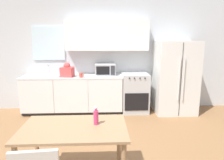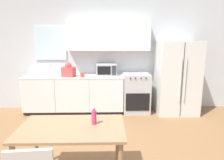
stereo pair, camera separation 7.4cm
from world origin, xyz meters
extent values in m
plane|color=olive|center=(0.00, 0.00, 0.00)|extent=(12.00, 12.00, 0.00)
cube|color=silver|center=(0.00, 2.16, 1.35)|extent=(12.00, 0.06, 2.70)
cube|color=silver|center=(-1.13, 2.12, 1.65)|extent=(0.76, 0.04, 0.80)
cube|color=white|center=(0.29, 1.97, 1.83)|extent=(1.95, 0.32, 0.69)
cube|color=#333333|center=(-0.54, 1.86, 0.04)|extent=(2.34, 0.54, 0.08)
cube|color=white|center=(-0.54, 1.83, 0.47)|extent=(2.34, 0.60, 0.78)
cube|color=white|center=(-1.32, 1.52, 0.47)|extent=(0.76, 0.01, 0.76)
cube|color=white|center=(-0.54, 1.52, 0.47)|extent=(0.76, 0.01, 0.76)
cube|color=white|center=(0.24, 1.52, 0.47)|extent=(0.76, 0.01, 0.76)
cube|color=silver|center=(-0.54, 1.83, 0.88)|extent=(2.36, 0.63, 0.03)
cube|color=#B7BABC|center=(0.95, 1.83, 0.47)|extent=(0.63, 0.61, 0.94)
cube|color=black|center=(0.95, 1.51, 0.33)|extent=(0.55, 0.01, 0.41)
cylinder|color=#262626|center=(0.78, 1.51, 0.89)|extent=(0.03, 0.02, 0.03)
cylinder|color=#262626|center=(0.89, 1.51, 0.89)|extent=(0.03, 0.02, 0.03)
cylinder|color=#262626|center=(1.01, 1.51, 0.89)|extent=(0.03, 0.02, 0.03)
cylinder|color=#262626|center=(1.13, 1.51, 0.89)|extent=(0.03, 0.02, 0.03)
cube|color=silver|center=(1.90, 1.75, 0.85)|extent=(0.94, 0.76, 1.71)
cube|color=#3F3F3F|center=(1.90, 1.37, 0.85)|extent=(0.01, 0.01, 1.65)
cylinder|color=silver|center=(1.85, 1.34, 0.89)|extent=(0.02, 0.02, 0.94)
cylinder|color=silver|center=(1.95, 1.34, 0.89)|extent=(0.02, 0.02, 0.94)
cube|color=#B7BABC|center=(-1.13, 1.83, 0.90)|extent=(0.61, 0.44, 0.02)
cylinder|color=silver|center=(-1.13, 2.01, 1.02)|extent=(0.02, 0.02, 0.22)
cylinder|color=silver|center=(-1.13, 1.94, 1.13)|extent=(0.02, 0.14, 0.02)
cube|color=#B7BABC|center=(0.24, 1.93, 1.03)|extent=(0.48, 0.35, 0.27)
cube|color=black|center=(0.18, 1.75, 1.03)|extent=(0.31, 0.01, 0.20)
cube|color=#2D2D33|center=(0.41, 1.75, 1.03)|extent=(0.10, 0.01, 0.22)
cylinder|color=#BF4C3F|center=(-0.32, 1.62, 0.94)|extent=(0.08, 0.08, 0.10)
torus|color=#BF4C3F|center=(-0.26, 1.62, 0.95)|extent=(0.02, 0.07, 0.07)
cube|color=#D14C4C|center=(-0.64, 1.73, 1.00)|extent=(0.32, 0.28, 0.22)
sphere|color=#D14C4C|center=(-0.64, 1.73, 1.15)|extent=(0.18, 0.18, 0.15)
cube|color=#997551|center=(-0.16, -0.65, 0.72)|extent=(1.24, 0.75, 0.03)
cylinder|color=#997551|center=(-0.72, -0.33, 0.35)|extent=(0.06, 0.06, 0.70)
cylinder|color=#997551|center=(0.40, -0.33, 0.35)|extent=(0.06, 0.06, 0.70)
cylinder|color=#DB386B|center=(0.10, -0.58, 0.82)|extent=(0.06, 0.06, 0.17)
cylinder|color=#DB386B|center=(0.10, -0.58, 0.92)|extent=(0.03, 0.03, 0.03)
cylinder|color=white|center=(0.10, -0.58, 0.94)|extent=(0.03, 0.03, 0.02)
camera|label=1|loc=(0.19, -2.85, 1.74)|focal=32.00mm
camera|label=2|loc=(0.26, -2.85, 1.74)|focal=32.00mm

